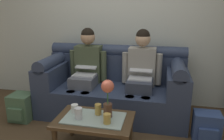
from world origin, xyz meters
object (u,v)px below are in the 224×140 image
(cup_near_right, at_px, (75,108))
(cup_far_left, at_px, (79,113))
(person_right, at_px, (141,71))
(cup_near_left, at_px, (107,119))
(person_left, at_px, (87,67))
(backpack_left, at_px, (22,107))
(coffee_table, at_px, (94,123))
(flower_vase, at_px, (108,95))
(cup_far_center, at_px, (98,109))
(couch, at_px, (113,88))
(backpack_right, at_px, (206,127))

(cup_near_right, xyz_separation_m, cup_far_left, (0.09, -0.13, 0.01))
(person_right, xyz_separation_m, cup_near_left, (-0.23, -1.04, -0.22))
(cup_far_left, bearing_deg, person_left, 103.70)
(cup_far_left, distance_m, backpack_left, 1.17)
(coffee_table, bearing_deg, flower_vase, 18.03)
(cup_far_center, bearing_deg, flower_vase, -15.63)
(cup_near_right, distance_m, cup_far_left, 0.16)
(coffee_table, xyz_separation_m, cup_far_left, (-0.15, -0.06, 0.12))
(couch, relative_size, coffee_table, 2.51)
(person_left, distance_m, backpack_right, 1.75)
(backpack_left, bearing_deg, couch, 23.45)
(cup_near_left, relative_size, cup_near_right, 1.13)
(cup_far_center, relative_size, cup_far_left, 0.99)
(couch, height_order, cup_near_left, couch)
(couch, relative_size, cup_near_right, 22.51)
(cup_far_left, bearing_deg, couch, 81.64)
(flower_vase, xyz_separation_m, backpack_right, (1.07, 0.40, -0.46))
(cup_far_left, xyz_separation_m, backpack_left, (-1.03, 0.51, -0.27))
(backpack_left, bearing_deg, coffee_table, -20.81)
(coffee_table, relative_size, backpack_left, 2.22)
(cup_far_left, bearing_deg, person_right, 61.70)
(cup_far_center, xyz_separation_m, backpack_left, (-1.20, 0.37, -0.26))
(backpack_left, bearing_deg, person_right, 17.89)
(flower_vase, distance_m, cup_near_left, 0.24)
(backpack_left, bearing_deg, cup_near_left, -21.87)
(cup_near_right, height_order, backpack_right, cup_near_right)
(person_right, relative_size, coffee_table, 1.50)
(person_right, distance_m, cup_near_left, 1.09)
(person_right, relative_size, cup_near_right, 13.48)
(cup_near_right, relative_size, cup_far_left, 0.76)
(cup_far_center, bearing_deg, person_left, 115.52)
(person_right, bearing_deg, flower_vase, -105.89)
(flower_vase, bearing_deg, cup_far_left, -160.19)
(backpack_right, bearing_deg, backpack_left, 179.86)
(cup_far_center, relative_size, backpack_right, 0.34)
(cup_near_left, bearing_deg, person_left, 118.10)
(backpack_left, bearing_deg, cup_near_right, -21.95)
(cup_near_left, distance_m, cup_near_right, 0.44)
(backpack_left, bearing_deg, cup_far_center, -17.17)
(cup_near_left, bearing_deg, coffee_table, 150.86)
(flower_vase, relative_size, cup_near_right, 4.52)
(coffee_table, bearing_deg, cup_far_center, 73.34)
(coffee_table, relative_size, backpack_right, 2.34)
(couch, relative_size, flower_vase, 4.98)
(flower_vase, height_order, cup_near_right, flower_vase)
(backpack_right, bearing_deg, cup_near_right, -165.70)
(couch, relative_size, cup_far_center, 17.23)
(cup_far_center, bearing_deg, backpack_right, 17.06)
(flower_vase, distance_m, cup_near_right, 0.43)
(person_right, relative_size, backpack_left, 3.34)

